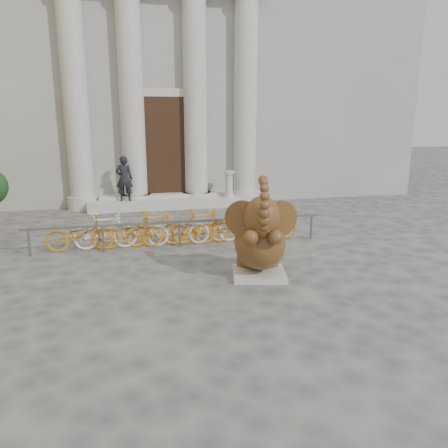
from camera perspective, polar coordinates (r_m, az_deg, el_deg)
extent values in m
plane|color=#474442|center=(8.33, -1.04, -10.47)|extent=(80.00, 80.00, 0.00)
cube|color=gray|center=(22.65, -9.23, 20.09)|extent=(22.00, 10.00, 12.00)
cube|color=black|center=(17.47, -7.70, 9.93)|extent=(2.40, 0.16, 4.00)
cylinder|color=#A8A59E|center=(17.34, -18.81, 14.94)|extent=(0.90, 0.90, 8.00)
cylinder|color=#A8A59E|center=(17.26, -11.97, 15.36)|extent=(0.90, 0.90, 8.00)
cylinder|color=#A8A59E|center=(17.47, -3.78, 15.60)|extent=(0.90, 0.90, 8.00)
cylinder|color=#A8A59E|center=(17.89, 2.80, 15.56)|extent=(0.90, 0.90, 8.00)
cube|color=#A8A59E|center=(17.22, -7.33, 2.77)|extent=(6.00, 1.20, 0.36)
cube|color=#A8A59E|center=(9.74, 4.60, -6.49)|extent=(1.33, 1.24, 0.11)
ellipsoid|color=black|center=(9.84, 4.51, -3.81)|extent=(1.12, 1.09, 0.73)
ellipsoid|color=black|center=(9.54, 4.67, -2.40)|extent=(1.35, 1.56, 1.18)
cylinder|color=black|center=(10.02, 2.66, -4.63)|extent=(0.40, 0.40, 0.30)
cylinder|color=black|center=(10.08, 6.17, -4.59)|extent=(0.40, 0.40, 0.30)
cylinder|color=black|center=(9.02, 3.38, -1.82)|extent=(0.41, 0.72, 0.45)
cylinder|color=black|center=(9.07, 6.54, -1.80)|extent=(0.41, 0.72, 0.45)
ellipsoid|color=black|center=(8.98, 4.99, 0.79)|extent=(0.91, 0.87, 0.91)
cylinder|color=black|center=(9.09, 2.47, 0.70)|extent=(0.70, 0.43, 0.77)
cylinder|color=black|center=(9.17, 7.31, 0.71)|extent=(0.78, 0.14, 0.77)
cone|color=beige|center=(8.79, 4.22, -0.70)|extent=(0.09, 0.26, 0.12)
cone|color=beige|center=(8.82, 5.99, -0.69)|extent=(0.19, 0.27, 0.12)
cube|color=slate|center=(11.74, -5.85, 0.27)|extent=(8.00, 0.06, 0.06)
cylinder|color=slate|center=(12.01, -24.12, -2.29)|extent=(0.06, 0.06, 0.70)
cylinder|color=slate|center=(11.77, -15.52, -1.89)|extent=(0.06, 0.06, 0.70)
cylinder|color=slate|center=(11.82, -5.80, -1.38)|extent=(0.06, 0.06, 0.70)
cylinder|color=slate|center=(12.21, 3.56, -0.85)|extent=(0.06, 0.06, 0.70)
cylinder|color=slate|center=(12.81, 11.32, -0.40)|extent=(0.06, 0.06, 0.70)
imported|color=orange|center=(12.02, -18.35, -1.03)|extent=(1.70, 0.50, 1.00)
imported|color=beige|center=(11.97, -15.26, -0.87)|extent=(1.66, 0.47, 1.00)
imported|color=orange|center=(11.95, -12.16, -0.71)|extent=(1.70, 0.50, 1.00)
imported|color=orange|center=(11.97, -9.05, -0.55)|extent=(1.66, 0.47, 1.00)
imported|color=beige|center=(12.02, -5.97, -0.39)|extent=(1.70, 0.50, 1.00)
imported|color=orange|center=(12.11, -2.91, -0.23)|extent=(1.66, 0.47, 1.00)
imported|color=orange|center=(12.23, 0.08, -0.07)|extent=(1.70, 0.50, 1.00)
imported|color=beige|center=(12.39, 3.01, 0.09)|extent=(1.66, 0.47, 1.00)
imported|color=orange|center=(12.57, 5.87, 0.24)|extent=(1.70, 0.50, 1.00)
imported|color=black|center=(16.77, -12.91, 5.80)|extent=(0.65, 0.46, 1.69)
cylinder|color=#A8A59E|center=(17.26, 0.64, 3.73)|extent=(0.42, 0.42, 0.13)
cylinder|color=#A8A59E|center=(17.20, 0.65, 5.08)|extent=(0.30, 0.30, 0.95)
cylinder|color=#A8A59E|center=(17.13, 0.65, 6.77)|extent=(0.42, 0.42, 0.11)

